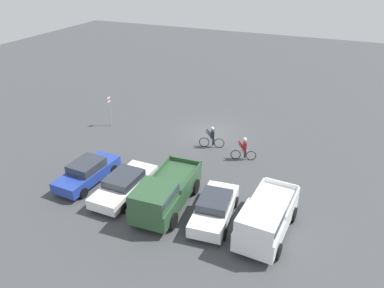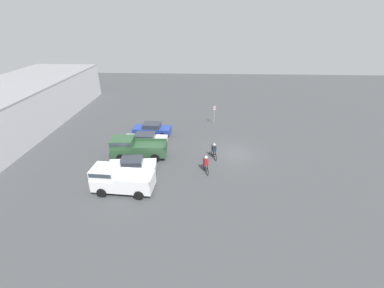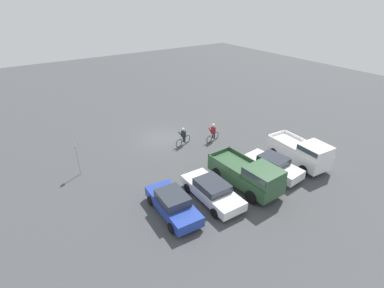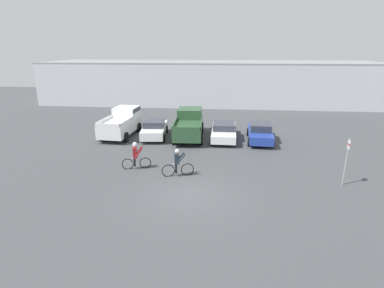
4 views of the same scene
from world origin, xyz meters
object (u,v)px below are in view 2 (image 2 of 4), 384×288
sedan_0 (132,165)px  cyclist_1 (206,163)px  sedan_1 (145,139)px  sedan_2 (152,129)px  cyclist_0 (214,151)px  fire_lane_sign (214,113)px  pickup_truck_0 (119,179)px  pickup_truck_1 (135,147)px

sedan_0 → cyclist_1: size_ratio=2.65×
sedan_0 → sedan_1: (5.60, -0.06, -0.03)m
sedan_2 → cyclist_0: cyclist_0 is taller
fire_lane_sign → pickup_truck_0: bearing=150.6°
sedan_1 → fire_lane_sign: size_ratio=1.87×
sedan_0 → cyclist_0: size_ratio=2.50×
fire_lane_sign → sedan_1: bearing=128.6°
pickup_truck_1 → cyclist_1: 7.55m
sedan_1 → cyclist_1: (-5.25, -6.71, 0.21)m
cyclist_0 → fire_lane_sign: fire_lane_sign is taller
sedan_2 → sedan_1: bearing=175.2°
cyclist_1 → fire_lane_sign: bearing=-5.6°
pickup_truck_1 → cyclist_0: size_ratio=3.07×
pickup_truck_0 → cyclist_0: pickup_truck_0 is taller
pickup_truck_0 → pickup_truck_1: bearing=0.5°
cyclist_0 → fire_lane_sign: bearing=-1.9°
pickup_truck_0 → fire_lane_sign: size_ratio=1.96×
sedan_0 → cyclist_0: 8.16m
sedan_2 → sedan_0: bearing=178.0°
sedan_0 → sedan_1: size_ratio=0.94×
pickup_truck_1 → fire_lane_sign: fire_lane_sign is taller
pickup_truck_1 → sedan_1: pickup_truck_1 is taller
cyclist_0 → cyclist_1: 2.75m
pickup_truck_0 → cyclist_1: size_ratio=2.97×
sedan_0 → fire_lane_sign: size_ratio=1.75×
sedan_1 → sedan_2: sedan_2 is taller
pickup_truck_1 → sedan_1: 2.89m
sedan_1 → cyclist_1: cyclist_1 is taller
sedan_0 → cyclist_0: cyclist_0 is taller
sedan_2 → pickup_truck_0: bearing=176.7°
cyclist_1 → cyclist_0: bearing=-17.6°
pickup_truck_0 → sedan_0: size_ratio=1.12×
pickup_truck_1 → cyclist_0: bearing=-88.6°
pickup_truck_0 → sedan_2: size_ratio=1.10×
sedan_2 → fire_lane_sign: 8.39m
fire_lane_sign → pickup_truck_1: bearing=137.6°
sedan_1 → cyclist_0: 7.98m
pickup_truck_0 → sedan_2: pickup_truck_0 is taller
pickup_truck_0 → sedan_2: bearing=-3.3°
fire_lane_sign → cyclist_0: bearing=178.1°
pickup_truck_1 → cyclist_0: pickup_truck_1 is taller
pickup_truck_1 → cyclist_1: size_ratio=3.25×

